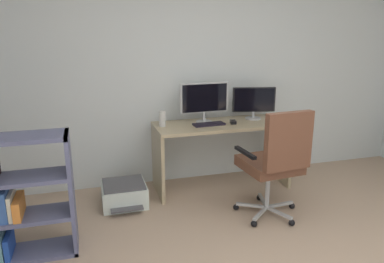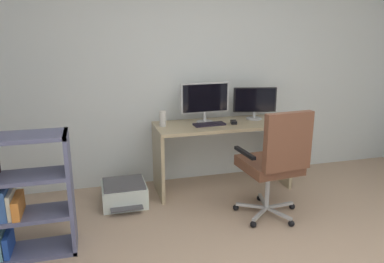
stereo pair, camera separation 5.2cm
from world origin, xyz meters
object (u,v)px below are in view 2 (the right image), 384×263
object	(u,v)px
bookshelf	(7,200)
printer	(124,193)
office_chair	(275,159)
monitor_main	(205,99)
keyboard	(209,124)
desktop_speaker	(163,119)
computer_mouse	(234,122)
desk	(222,140)
monitor_secondary	(255,101)

from	to	relation	value
bookshelf	printer	distance (m)	1.22
office_chair	printer	world-z (taller)	office_chair
monitor_main	office_chair	size ratio (longest dim) A/B	0.51
keyboard	desktop_speaker	xyz separation A→B (m)	(-0.49, 0.09, 0.07)
computer_mouse	office_chair	distance (m)	0.82
bookshelf	office_chair	bearing A→B (deg)	-0.23
desk	desktop_speaker	size ratio (longest dim) A/B	8.77
desk	keyboard	distance (m)	0.27
desk	office_chair	distance (m)	0.87
computer_mouse	monitor_secondary	bearing A→B (deg)	36.91
desktop_speaker	bookshelf	world-z (taller)	bookshelf
monitor_main	keyboard	bearing A→B (deg)	-85.03
monitor_secondary	desktop_speaker	distance (m)	1.08
monitor_main	desktop_speaker	xyz separation A→B (m)	(-0.48, -0.05, -0.18)
office_chair	bookshelf	xyz separation A→B (m)	(-2.27, 0.01, -0.12)
monitor_secondary	bookshelf	world-z (taller)	monitor_secondary
desk	computer_mouse	distance (m)	0.25
desktop_speaker	printer	world-z (taller)	desktop_speaker
printer	desk	bearing A→B (deg)	7.66
keyboard	computer_mouse	world-z (taller)	computer_mouse
monitor_main	office_chair	bearing A→B (deg)	-67.34
monitor_main	computer_mouse	bearing A→B (deg)	-25.67
monitor_secondary	bookshelf	distance (m)	2.68
keyboard	bookshelf	world-z (taller)	bookshelf
monitor_main	monitor_secondary	size ratio (longest dim) A/B	1.13
office_chair	bookshelf	bearing A→B (deg)	179.77
keyboard	printer	xyz separation A→B (m)	(-0.95, -0.10, -0.65)
monitor_main	desktop_speaker	distance (m)	0.52
computer_mouse	printer	bearing A→B (deg)	-162.98
printer	monitor_secondary	bearing A→B (deg)	8.83
desktop_speaker	printer	xyz separation A→B (m)	(-0.45, -0.19, -0.72)
monitor_main	desk	bearing A→B (deg)	-25.66
computer_mouse	desktop_speaker	xyz separation A→B (m)	(-0.77, 0.09, 0.07)
monitor_secondary	computer_mouse	xyz separation A→B (m)	(-0.31, -0.14, -0.19)
desk	monitor_main	bearing A→B (deg)	154.34
desktop_speaker	office_chair	world-z (taller)	office_chair
desktop_speaker	office_chair	xyz separation A→B (m)	(0.87, -0.89, -0.23)
bookshelf	keyboard	bearing A→B (deg)	22.74
desk	monitor_main	size ratio (longest dim) A/B	2.72
monitor_main	monitor_secondary	distance (m)	0.60
monitor_main	monitor_secondary	bearing A→B (deg)	0.01
bookshelf	printer	bearing A→B (deg)	36.12
monitor_secondary	keyboard	distance (m)	0.63
desk	bookshelf	world-z (taller)	bookshelf
computer_mouse	printer	xyz separation A→B (m)	(-1.23, -0.10, -0.65)
desk	desktop_speaker	world-z (taller)	desktop_speaker
desk	monitor_secondary	size ratio (longest dim) A/B	3.08
printer	monitor_main	bearing A→B (deg)	14.24
monitor_main	desktop_speaker	size ratio (longest dim) A/B	3.23
monitor_main	monitor_secondary	xyz separation A→B (m)	(0.59, 0.00, -0.05)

